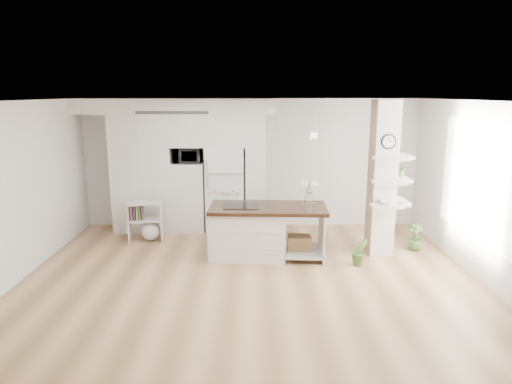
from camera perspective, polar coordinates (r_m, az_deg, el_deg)
floor at (r=7.12m, az=-0.80°, el=-10.95°), size 7.00×6.00×0.01m
room at (r=6.61m, az=-0.85°, el=4.00°), size 7.04×6.04×2.72m
cabinet_wall at (r=9.43m, az=-9.55°, el=4.17°), size 4.00×0.71×2.70m
refrigerator at (r=9.44m, az=-3.86°, el=0.44°), size 0.78×0.69×1.75m
column at (r=8.15m, az=16.22°, el=1.49°), size 0.69×0.90×2.70m
window at (r=7.76m, az=25.84°, el=1.34°), size 0.00×2.40×2.40m
pendant_light at (r=6.92m, az=13.46°, el=6.25°), size 0.12×0.12×0.10m
kitchen_island at (r=7.96m, az=-0.15°, el=-4.79°), size 2.04×1.04×1.47m
bookshelf at (r=9.07m, az=-13.43°, el=-3.90°), size 0.69×0.46×0.77m
floor_plant_a at (r=7.79m, az=12.80°, el=-7.29°), size 0.26×0.21×0.48m
floor_plant_b at (r=8.82m, az=19.25°, el=-5.34°), size 0.31×0.31×0.48m
microwave at (r=9.35m, az=-8.55°, el=4.53°), size 0.54×0.37×0.30m
shelf_plant at (r=8.35m, az=17.63°, el=2.87°), size 0.27×0.23×0.30m
decor_bowl at (r=7.98m, az=16.00°, el=-1.29°), size 0.22×0.22×0.05m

